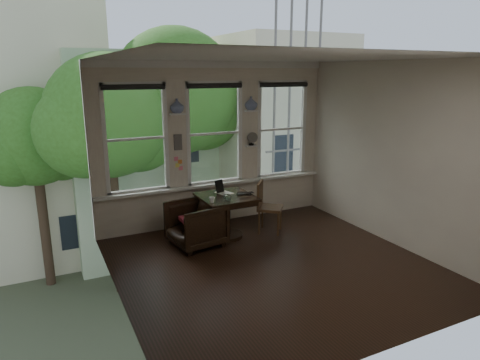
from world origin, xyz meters
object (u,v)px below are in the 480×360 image
table (226,217)px  mug (212,200)px  armchair_left (196,224)px  laptop (246,194)px  side_chair_right (270,207)px

table → mug: bearing=-145.6°
armchair_left → laptop: 1.02m
armchair_left → side_chair_right: 1.42m
armchair_left → side_chair_right: (1.42, 0.00, 0.08)m
mug → side_chair_right: bearing=6.5°
mug → armchair_left: bearing=150.9°
table → side_chair_right: (0.81, -0.12, 0.09)m
table → mug: size_ratio=9.04×
armchair_left → mug: mug is taller
armchair_left → table: bearing=93.0°
side_chair_right → laptop: bearing=125.8°
side_chair_right → mug: side_chair_right is taller
armchair_left → laptop: laptop is taller
armchair_left → laptop: bearing=83.4°
side_chair_right → armchair_left: bearing=128.9°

